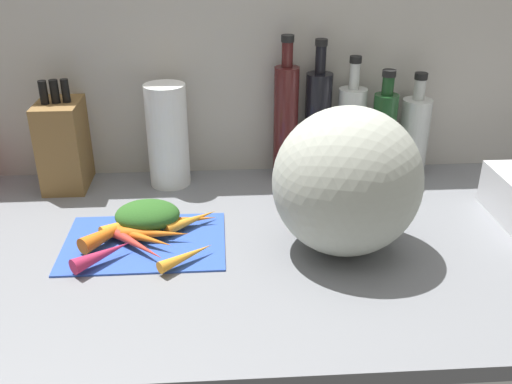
{
  "coord_description": "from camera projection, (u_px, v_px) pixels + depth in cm",
  "views": [
    {
      "loc": [
        -5.09,
        -103.29,
        60.91
      ],
      "look_at": [
        1.87,
        1.41,
        10.36
      ],
      "focal_mm": 40.1,
      "sensor_mm": 36.0,
      "label": 1
    }
  ],
  "objects": [
    {
      "name": "carrot_8",
      "position": [
        192.0,
        220.0,
        1.23
      ],
      "size": [
        11.88,
        9.83,
        2.62
      ],
      "primitive_type": "cone",
      "rotation": [
        0.0,
        1.57,
        0.64
      ],
      "color": "orange",
      "rests_on": "cutting_board"
    },
    {
      "name": "cutting_board",
      "position": [
        145.0,
        241.0,
        1.18
      ],
      "size": [
        33.06,
        23.28,
        0.8
      ],
      "primitive_type": "cube",
      "color": "#2D51B7",
      "rests_on": "ground_plane"
    },
    {
      "name": "bottle_4",
      "position": [
        414.0,
        135.0,
        1.46
      ],
      "size": [
        7.46,
        7.46,
        26.7
      ],
      "color": "silver",
      "rests_on": "ground_plane"
    },
    {
      "name": "bottle_0",
      "position": [
        286.0,
        120.0,
        1.42
      ],
      "size": [
        6.16,
        6.16,
        36.17
      ],
      "color": "#471919",
      "rests_on": "ground_plane"
    },
    {
      "name": "carrot_4",
      "position": [
        117.0,
        229.0,
        1.19
      ],
      "size": [
        14.19,
        16.0,
        3.5
      ],
      "primitive_type": "cone",
      "rotation": [
        0.0,
        1.57,
        0.87
      ],
      "color": "orange",
      "rests_on": "cutting_board"
    },
    {
      "name": "carrot_0",
      "position": [
        102.0,
        254.0,
        1.1
      ],
      "size": [
        11.41,
        10.73,
        3.12
      ],
      "primitive_type": "cone",
      "rotation": [
        0.0,
        1.57,
        0.73
      ],
      "color": "#B2264C",
      "rests_on": "cutting_board"
    },
    {
      "name": "carrot_5",
      "position": [
        135.0,
        243.0,
        1.14
      ],
      "size": [
        13.61,
        13.74,
        2.45
      ],
      "primitive_type": "cone",
      "rotation": [
        0.0,
        1.57,
        -0.79
      ],
      "color": "red",
      "rests_on": "cutting_board"
    },
    {
      "name": "wall_back",
      "position": [
        239.0,
        56.0,
        1.41
      ],
      "size": [
        170.0,
        3.0,
        60.0
      ],
      "primitive_type": "cube",
      "color": "#BCB7AD",
      "rests_on": "ground_plane"
    },
    {
      "name": "carrot_7",
      "position": [
        192.0,
        220.0,
        1.24
      ],
      "size": [
        10.81,
        3.48,
        2.13
      ],
      "primitive_type": "cone",
      "rotation": [
        0.0,
        1.57,
        0.13
      ],
      "color": "orange",
      "rests_on": "cutting_board"
    },
    {
      "name": "carrot_6",
      "position": [
        137.0,
        221.0,
        1.22
      ],
      "size": [
        14.96,
        12.6,
        3.15
      ],
      "primitive_type": "cone",
      "rotation": [
        0.0,
        1.57,
        0.66
      ],
      "color": "orange",
      "rests_on": "cutting_board"
    },
    {
      "name": "carrot_greens_pile",
      "position": [
        147.0,
        215.0,
        1.22
      ],
      "size": [
        13.75,
        10.57,
        5.82
      ],
      "primitive_type": "ellipsoid",
      "color": "#2D6023",
      "rests_on": "cutting_board"
    },
    {
      "name": "bottle_1",
      "position": [
        318.0,
        123.0,
        1.44
      ],
      "size": [
        6.57,
        6.57,
        35.02
      ],
      "color": "black",
      "rests_on": "ground_plane"
    },
    {
      "name": "winter_squash",
      "position": [
        347.0,
        182.0,
        1.1
      ],
      "size": [
        29.07,
        26.59,
        29.65
      ],
      "primitive_type": "ellipsoid",
      "color": "#B2B7A8",
      "rests_on": "ground_plane"
    },
    {
      "name": "ground_plane",
      "position": [
        248.0,
        246.0,
        1.2
      ],
      "size": [
        170.0,
        80.0,
        3.0
      ],
      "primitive_type": "cube",
      "color": "slate"
    },
    {
      "name": "carrot_3",
      "position": [
        156.0,
        233.0,
        1.18
      ],
      "size": [
        14.17,
        3.73,
        2.71
      ],
      "primitive_type": "cone",
      "rotation": [
        0.0,
        1.57,
        -0.07
      ],
      "color": "orange",
      "rests_on": "cutting_board"
    },
    {
      "name": "carrot_2",
      "position": [
        187.0,
        256.0,
        1.1
      ],
      "size": [
        11.21,
        9.66,
        2.4
      ],
      "primitive_type": "cone",
      "rotation": [
        0.0,
        1.57,
        0.68
      ],
      "color": "orange",
      "rests_on": "cutting_board"
    },
    {
      "name": "bottle_3",
      "position": [
        383.0,
        135.0,
        1.42
      ],
      "size": [
        6.06,
        6.06,
        28.27
      ],
      "color": "#19421E",
      "rests_on": "ground_plane"
    },
    {
      "name": "knife_block",
      "position": [
        64.0,
        143.0,
        1.4
      ],
      "size": [
        10.16,
        15.85,
        27.11
      ],
      "color": "brown",
      "rests_on": "ground_plane"
    },
    {
      "name": "bottle_2",
      "position": [
        350.0,
        131.0,
        1.44
      ],
      "size": [
        7.01,
        7.01,
        31.05
      ],
      "color": "silver",
      "rests_on": "ground_plane"
    },
    {
      "name": "paper_towel_roll",
      "position": [
        168.0,
        136.0,
        1.39
      ],
      "size": [
        10.02,
        10.02,
        25.49
      ],
      "primitive_type": "cylinder",
      "color": "white",
      "rests_on": "ground_plane"
    },
    {
      "name": "carrot_1",
      "position": [
        144.0,
        238.0,
        1.16
      ],
      "size": [
        13.01,
        8.89,
        2.59
      ],
      "primitive_type": "cone",
      "rotation": [
        0.0,
        1.57,
        -0.51
      ],
      "color": "orange",
      "rests_on": "cutting_board"
    }
  ]
}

